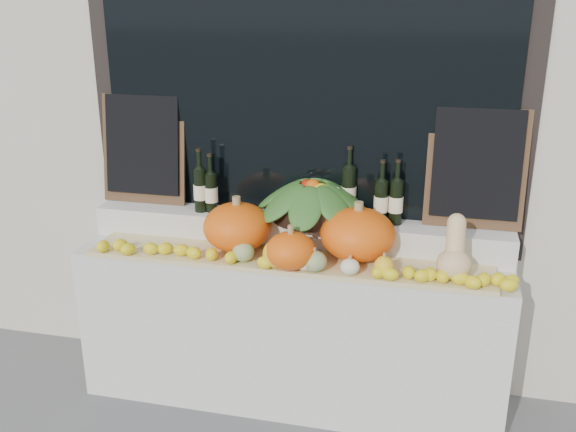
{
  "coord_description": "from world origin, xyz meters",
  "views": [
    {
      "loc": [
        0.71,
        -1.56,
        2.22
      ],
      "look_at": [
        0.0,
        1.45,
        1.12
      ],
      "focal_mm": 40.0,
      "sensor_mm": 36.0,
      "label": 1
    }
  ],
  "objects_px": {
    "butternut_squash": "(454,254)",
    "produce_bowl": "(313,200)",
    "pumpkin_left": "(237,227)",
    "pumpkin_right": "(358,234)",
    "wine_bottle_tall": "(349,191)"
  },
  "relations": [
    {
      "from": "pumpkin_left",
      "to": "pumpkin_right",
      "type": "relative_size",
      "value": 0.93
    },
    {
      "from": "butternut_squash",
      "to": "produce_bowl",
      "type": "xyz_separation_m",
      "value": [
        -0.75,
        0.29,
        0.12
      ]
    },
    {
      "from": "produce_bowl",
      "to": "wine_bottle_tall",
      "type": "height_order",
      "value": "wine_bottle_tall"
    },
    {
      "from": "butternut_squash",
      "to": "produce_bowl",
      "type": "relative_size",
      "value": 0.45
    },
    {
      "from": "wine_bottle_tall",
      "to": "butternut_squash",
      "type": "bearing_deg",
      "value": -33.17
    },
    {
      "from": "pumpkin_left",
      "to": "pumpkin_right",
      "type": "distance_m",
      "value": 0.64
    },
    {
      "from": "produce_bowl",
      "to": "butternut_squash",
      "type": "bearing_deg",
      "value": -21.21
    },
    {
      "from": "pumpkin_left",
      "to": "wine_bottle_tall",
      "type": "xyz_separation_m",
      "value": [
        0.55,
        0.28,
        0.15
      ]
    },
    {
      "from": "pumpkin_left",
      "to": "wine_bottle_tall",
      "type": "relative_size",
      "value": 0.92
    },
    {
      "from": "pumpkin_left",
      "to": "wine_bottle_tall",
      "type": "height_order",
      "value": "wine_bottle_tall"
    },
    {
      "from": "pumpkin_left",
      "to": "produce_bowl",
      "type": "distance_m",
      "value": 0.43
    },
    {
      "from": "wine_bottle_tall",
      "to": "produce_bowl",
      "type": "bearing_deg",
      "value": -156.06
    },
    {
      "from": "pumpkin_right",
      "to": "butternut_squash",
      "type": "distance_m",
      "value": 0.49
    },
    {
      "from": "pumpkin_right",
      "to": "produce_bowl",
      "type": "bearing_deg",
      "value": 147.19
    },
    {
      "from": "butternut_squash",
      "to": "produce_bowl",
      "type": "distance_m",
      "value": 0.81
    }
  ]
}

